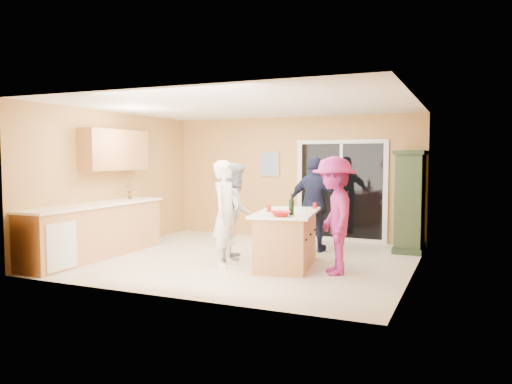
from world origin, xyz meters
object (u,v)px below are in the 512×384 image
at_px(woman_white, 226,213).
at_px(woman_grey, 236,211).
at_px(kitchen_island, 286,241).
at_px(green_hutch, 410,202).
at_px(woman_magenta, 334,215).
at_px(woman_navy, 315,204).

xyz_separation_m(woman_white, woman_grey, (-0.11, 0.60, -0.02)).
height_order(kitchen_island, green_hutch, green_hutch).
bearing_deg(green_hutch, kitchen_island, -127.88).
xyz_separation_m(kitchen_island, woman_magenta, (0.83, -0.22, 0.47)).
relative_size(kitchen_island, woman_magenta, 1.02).
bearing_deg(woman_grey, woman_white, 169.82).
distance_m(woman_grey, woman_magenta, 1.90).
relative_size(green_hutch, woman_white, 1.10).
relative_size(kitchen_island, woman_white, 1.06).
distance_m(woman_white, woman_navy, 2.00).
xyz_separation_m(woman_white, woman_magenta, (1.73, 0.14, 0.03)).
height_order(woman_navy, woman_magenta, woman_navy).
xyz_separation_m(woman_grey, woman_navy, (1.06, 1.16, 0.05)).
bearing_deg(woman_magenta, woman_white, -109.17).
bearing_deg(woman_white, kitchen_island, -68.01).
height_order(woman_grey, woman_magenta, woman_magenta).
xyz_separation_m(green_hutch, woman_grey, (-2.67, -1.90, -0.08)).
bearing_deg(green_hutch, woman_navy, -155.19).
bearing_deg(woman_white, woman_navy, -28.47).
bearing_deg(kitchen_island, woman_navy, 77.97).
bearing_deg(woman_magenta, green_hutch, 136.77).
relative_size(woman_grey, woman_magenta, 0.94).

